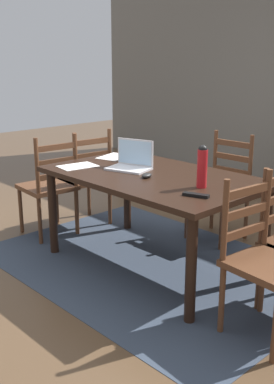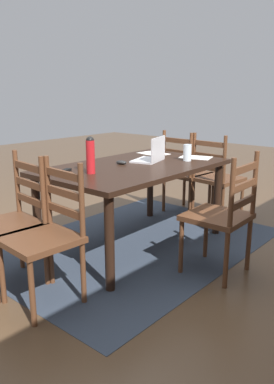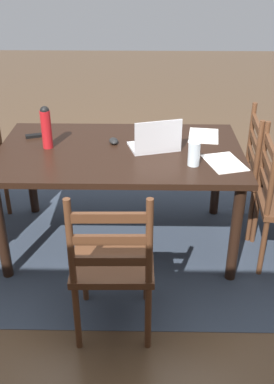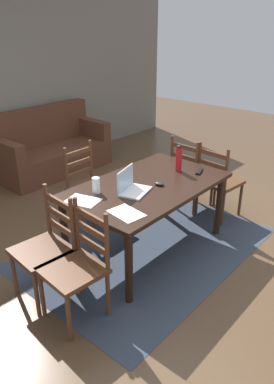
{
  "view_description": "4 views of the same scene",
  "coord_description": "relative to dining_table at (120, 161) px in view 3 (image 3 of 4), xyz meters",
  "views": [
    {
      "loc": [
        2.4,
        -2.44,
        1.6
      ],
      "look_at": [
        -0.05,
        -0.11,
        0.62
      ],
      "focal_mm": 43.73,
      "sensor_mm": 36.0,
      "label": 1
    },
    {
      "loc": [
        2.52,
        2.19,
        1.38
      ],
      "look_at": [
        -0.07,
        -0.03,
        0.48
      ],
      "focal_mm": 36.16,
      "sensor_mm": 36.0,
      "label": 2
    },
    {
      "loc": [
        -0.17,
        2.79,
        1.96
      ],
      "look_at": [
        -0.12,
        0.06,
        0.46
      ],
      "focal_mm": 41.89,
      "sensor_mm": 36.0,
      "label": 3
    },
    {
      "loc": [
        -2.6,
        -2.12,
        2.22
      ],
      "look_at": [
        -0.05,
        0.09,
        0.65
      ],
      "focal_mm": 34.45,
      "sensor_mm": 36.0,
      "label": 4
    }
  ],
  "objects": [
    {
      "name": "chair_far_head",
      "position": [
        -0.0,
        0.87,
        -0.2
      ],
      "size": [
        0.45,
        0.45,
        0.95
      ],
      "color": "#56331E",
      "rests_on": "ground"
    },
    {
      "name": "drinking_glass",
      "position": [
        -0.47,
        0.23,
        0.16
      ],
      "size": [
        0.08,
        0.08,
        0.15
      ],
      "primitive_type": "cylinder",
      "color": "silver",
      "rests_on": "dining_table"
    },
    {
      "name": "water_bottle",
      "position": [
        0.49,
        -0.03,
        0.24
      ],
      "size": [
        0.07,
        0.07,
        0.29
      ],
      "color": "red",
      "rests_on": "dining_table"
    },
    {
      "name": "chair_left_near",
      "position": [
        -1.12,
        -0.2,
        -0.2
      ],
      "size": [
        0.47,
        0.47,
        0.95
      ],
      "color": "#56331E",
      "rests_on": "ground"
    },
    {
      "name": "dining_table",
      "position": [
        0.0,
        0.0,
        0.0
      ],
      "size": [
        1.66,
        1.0,
        0.75
      ],
      "color": "black",
      "rests_on": "ground"
    },
    {
      "name": "ground_plane",
      "position": [
        0.0,
        0.0,
        -0.66
      ],
      "size": [
        14.0,
        14.0,
        0.0
      ],
      "primitive_type": "plane",
      "color": "brown"
    },
    {
      "name": "paper_stack_left",
      "position": [
        -0.6,
        -0.26,
        0.09
      ],
      "size": [
        0.25,
        0.32,
        0.0
      ],
      "primitive_type": "cube",
      "rotation": [
        0.0,
        0.0,
        -0.14
      ],
      "color": "white",
      "rests_on": "dining_table"
    },
    {
      "name": "computer_mouse",
      "position": [
        0.05,
        -0.11,
        0.1
      ],
      "size": [
        0.08,
        0.11,
        0.03
      ],
      "primitive_type": "ellipsoid",
      "rotation": [
        0.0,
        0.0,
        0.21
      ],
      "color": "black",
      "rests_on": "dining_table"
    },
    {
      "name": "tv_remote",
      "position": [
        0.61,
        -0.22,
        0.09
      ],
      "size": [
        0.18,
        0.1,
        0.02
      ],
      "primitive_type": "cube",
      "rotation": [
        0.0,
        0.0,
        1.9
      ],
      "color": "black",
      "rests_on": "dining_table"
    },
    {
      "name": "paper_stack_right",
      "position": [
        -0.68,
        0.2,
        0.09
      ],
      "size": [
        0.28,
        0.34,
        0.0
      ],
      "primitive_type": "cube",
      "rotation": [
        0.0,
        0.0,
        0.28
      ],
      "color": "white",
      "rests_on": "dining_table"
    },
    {
      "name": "laptop",
      "position": [
        -0.24,
        0.01,
        0.14
      ],
      "size": [
        0.37,
        0.3,
        0.23
      ],
      "color": "silver",
      "rests_on": "dining_table"
    },
    {
      "name": "area_rug",
      "position": [
        0.0,
        0.0,
        -0.66
      ],
      "size": [
        2.56,
        1.82,
        0.01
      ],
      "primitive_type": "cube",
      "color": "#333D4C",
      "rests_on": "ground"
    }
  ]
}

